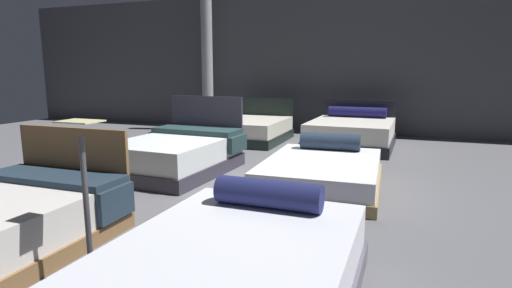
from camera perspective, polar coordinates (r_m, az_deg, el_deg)
The scene contains 9 objects.
ground_plane at distance 5.92m, azimuth -1.10°, elevation -4.83°, with size 18.00×18.00×0.02m, color #5B5B60.
showroom_back_wall at distance 10.39m, azimuth 8.73°, elevation 11.33°, with size 18.00×0.06×3.50m, color #47474C.
bed_1 at distance 2.71m, azimuth -3.05°, elevation -17.93°, with size 1.50×2.05×0.71m.
bed_2 at distance 6.29m, azimuth -11.10°, elevation -1.37°, with size 1.62×2.03×1.12m.
bed_3 at distance 5.48m, azimuth 9.34°, elevation -3.94°, with size 1.56×2.16×0.62m.
bed_4 at distance 8.98m, azimuth -1.02°, elevation 2.02°, with size 1.60×1.93×0.89m.
bed_5 at distance 8.44m, azimuth 13.36°, elevation 1.49°, with size 1.71×2.04×0.91m.
price_sign at distance 3.16m, azimuth -22.74°, elevation -10.09°, with size 0.28×0.24×1.20m.
support_pillar at distance 10.71m, azimuth -6.93°, elevation 11.33°, with size 0.29×0.29×3.50m, color #99999E.
Camera 1 is at (2.06, -5.33, 1.53)m, focal length 28.24 mm.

